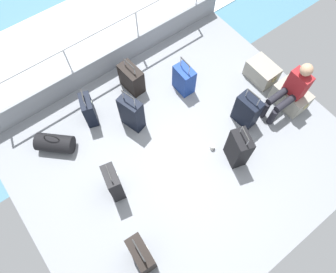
{
  "coord_description": "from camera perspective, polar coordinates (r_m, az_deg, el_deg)",
  "views": [
    {
      "loc": [
        1.53,
        -1.42,
        4.72
      ],
      "look_at": [
        -0.25,
        -0.07,
        0.25
      ],
      "focal_mm": 32.99,
      "sensor_mm": 36.0,
      "label": 1
    }
  ],
  "objects": [
    {
      "name": "suitcase_2",
      "position": [
        5.37,
        -14.44,
        4.79
      ],
      "size": [
        0.41,
        0.29,
        0.74
      ],
      "color": "black",
      "rests_on": "ground_plane"
    },
    {
      "name": "cargo_crate_1",
      "position": [
        5.88,
        21.72,
        6.83
      ],
      "size": [
        0.65,
        0.39,
        0.36
      ],
      "color": "gray",
      "rests_on": "ground_plane"
    },
    {
      "name": "gunwale_port",
      "position": [
        5.99,
        -10.9,
        13.43
      ],
      "size": [
        0.06,
        5.2,
        0.45
      ],
      "primitive_type": "cube",
      "color": "gray",
      "rests_on": "ground_plane"
    },
    {
      "name": "suitcase_4",
      "position": [
        4.92,
        12.87,
        -2.13
      ],
      "size": [
        0.43,
        0.35,
        0.87
      ],
      "color": "black",
      "rests_on": "ground_plane"
    },
    {
      "name": "passenger_seated",
      "position": [
        5.49,
        21.8,
        8.04
      ],
      "size": [
        0.34,
        0.66,
        1.06
      ],
      "color": "maroon",
      "rests_on": "ground_plane"
    },
    {
      "name": "paper_cup",
      "position": [
        5.19,
        8.18,
        -1.9
      ],
      "size": [
        0.08,
        0.08,
        0.1
      ],
      "primitive_type": "cylinder",
      "color": "white",
      "rests_on": "ground_plane"
    },
    {
      "name": "suitcase_7",
      "position": [
        5.59,
        2.97,
        10.52
      ],
      "size": [
        0.38,
        0.26,
        0.75
      ],
      "color": "navy",
      "rests_on": "ground_plane"
    },
    {
      "name": "duffel_bag",
      "position": [
        5.39,
        -20.17,
        -1.15
      ],
      "size": [
        0.63,
        0.64,
        0.43
      ],
      "color": "black",
      "rests_on": "ground_plane"
    },
    {
      "name": "suitcase_5",
      "position": [
        5.65,
        -6.75,
        10.59
      ],
      "size": [
        0.48,
        0.29,
        0.67
      ],
      "color": "black",
      "rests_on": "ground_plane"
    },
    {
      "name": "railing_port",
      "position": [
        5.59,
        -11.91,
        17.07
      ],
      "size": [
        0.04,
        4.2,
        1.02
      ],
      "color": "silver",
      "rests_on": "ground_plane"
    },
    {
      "name": "suitcase_3",
      "position": [
        5.13,
        -6.73,
        4.31
      ],
      "size": [
        0.43,
        0.31,
        0.89
      ],
      "color": "black",
      "rests_on": "ground_plane"
    },
    {
      "name": "ground_plane",
      "position": [
        5.19,
        2.31,
        -2.96
      ],
      "size": [
        4.4,
        5.2,
        0.06
      ],
      "primitive_type": "cube",
      "color": "gray"
    },
    {
      "name": "suitcase_0",
      "position": [
        4.67,
        -10.0,
        -8.43
      ],
      "size": [
        0.39,
        0.26,
        0.8
      ],
      "color": "black",
      "rests_on": "ground_plane"
    },
    {
      "name": "sea_wake",
      "position": [
        7.34,
        -16.27,
        17.08
      ],
      "size": [
        12.0,
        12.0,
        0.01
      ],
      "color": "teal",
      "rests_on": "ground_plane"
    },
    {
      "name": "suitcase_1",
      "position": [
        5.34,
        14.35,
        4.67
      ],
      "size": [
        0.41,
        0.27,
        0.8
      ],
      "color": "black",
      "rests_on": "ground_plane"
    },
    {
      "name": "cargo_crate_0",
      "position": [
        6.06,
        16.95,
        11.36
      ],
      "size": [
        0.59,
        0.39,
        0.35
      ],
      "color": "gray",
      "rests_on": "ground_plane"
    },
    {
      "name": "suitcase_6",
      "position": [
        4.44,
        -4.92,
        -20.89
      ],
      "size": [
        0.46,
        0.25,
        0.85
      ],
      "color": "black",
      "rests_on": "ground_plane"
    }
  ]
}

